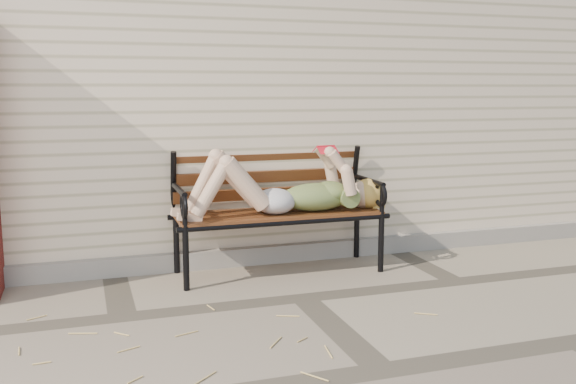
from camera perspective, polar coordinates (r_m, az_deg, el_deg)
name	(u,v)px	position (r m, az deg, el deg)	size (l,w,h in m)	color
ground	(303,298)	(4.63, 1.38, -9.40)	(80.00, 80.00, 0.00)	gray
house_wall	(214,86)	(7.28, -6.56, 9.34)	(8.00, 4.00, 3.00)	beige
foundation_strip	(266,255)	(5.49, -2.00, -5.57)	(8.00, 0.10, 0.15)	gray
garden_bench	(275,191)	(5.21, -1.18, 0.10)	(1.80, 0.71, 1.16)	black
reading_woman	(282,189)	(5.07, -0.55, 0.30)	(1.69, 0.38, 0.53)	#092D43
straw_scatter	(247,331)	(4.03, -3.63, -12.21)	(2.86, 1.69, 0.01)	tan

